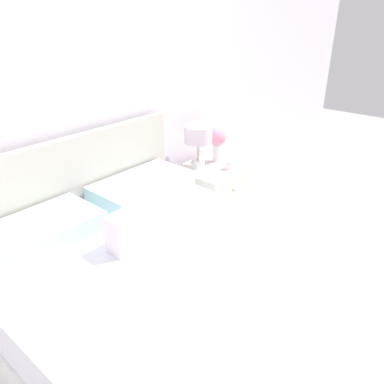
{
  "coord_description": "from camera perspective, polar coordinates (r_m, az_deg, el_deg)",
  "views": [
    {
      "loc": [
        -1.1,
        -1.94,
        1.72
      ],
      "look_at": [
        0.55,
        -0.53,
        0.66
      ],
      "focal_mm": 35.0,
      "sensor_mm": 36.0,
      "label": 1
    }
  ],
  "objects": [
    {
      "name": "ground_plane",
      "position": [
        2.82,
        -16.04,
        -12.79
      ],
      "size": [
        12.0,
        12.0,
        0.0
      ],
      "primitive_type": "plane",
      "color": "#BCB7B2"
    },
    {
      "name": "wall_back",
      "position": [
        2.33,
        -21.06,
        13.98
      ],
      "size": [
        8.0,
        0.06,
        2.6
      ],
      "color": "white",
      "rests_on": "ground_plane"
    },
    {
      "name": "bed",
      "position": [
        2.07,
        -2.48,
        -16.65
      ],
      "size": [
        1.58,
        1.91,
        1.05
      ],
      "color": "white",
      "rests_on": "ground_plane"
    },
    {
      "name": "nightstand",
      "position": [
        3.13,
        2.72,
        -1.17
      ],
      "size": [
        0.47,
        0.47,
        0.58
      ],
      "color": "silver",
      "rests_on": "ground_plane"
    },
    {
      "name": "table_lamp",
      "position": [
        2.93,
        0.96,
        8.34
      ],
      "size": [
        0.22,
        0.22,
        0.34
      ],
      "color": "white",
      "rests_on": "nightstand"
    },
    {
      "name": "flower_vase",
      "position": [
        3.08,
        3.86,
        8.01
      ],
      "size": [
        0.15,
        0.15,
        0.29
      ],
      "color": "white",
      "rests_on": "nightstand"
    },
    {
      "name": "teacup",
      "position": [
        2.98,
        5.64,
        4.06
      ],
      "size": [
        0.1,
        0.1,
        0.07
      ],
      "color": "white",
      "rests_on": "nightstand"
    }
  ]
}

